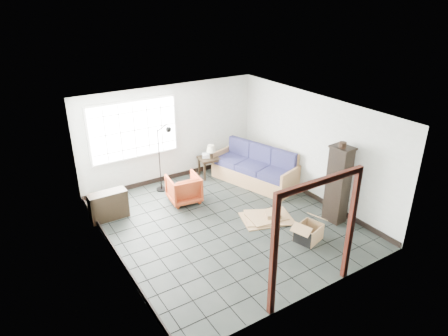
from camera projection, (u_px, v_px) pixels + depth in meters
ground at (226, 222)px, 9.00m from camera, size 5.50×5.50×0.00m
room_shell at (225, 153)px, 8.34m from camera, size 5.02×5.52×2.61m
window_panel at (134, 130)px, 9.94m from camera, size 2.32×0.08×1.52m
doorway_trim at (316, 225)px, 6.35m from camera, size 1.80×0.08×2.20m
futon_sofa at (256, 170)px, 10.73m from camera, size 1.52×2.47×1.02m
armchair at (184, 187)px, 9.76m from camera, size 0.81×0.77×0.75m
side_table at (209, 161)px, 11.02m from camera, size 0.58×0.58×0.57m
table_lamp at (211, 149)px, 10.83m from camera, size 0.30×0.30×0.38m
projector at (207, 155)px, 10.99m from camera, size 0.33×0.29×0.10m
floor_lamp at (164, 156)px, 10.10m from camera, size 0.50×0.31×1.78m
console_shelf at (109, 205)px, 9.03m from camera, size 0.85×0.34×0.66m
tall_shelf at (338, 184)px, 8.74m from camera, size 0.41×0.51×1.78m
pot at (343, 145)px, 8.31m from camera, size 0.19×0.19×0.12m
open_box at (309, 233)px, 8.30m from camera, size 0.93×0.63×0.48m
cardboard_pile at (268, 217)px, 9.12m from camera, size 1.32×1.11×0.16m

